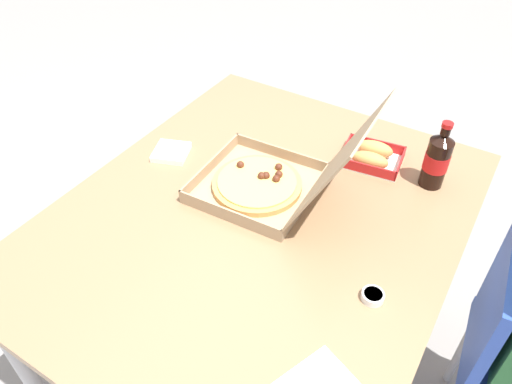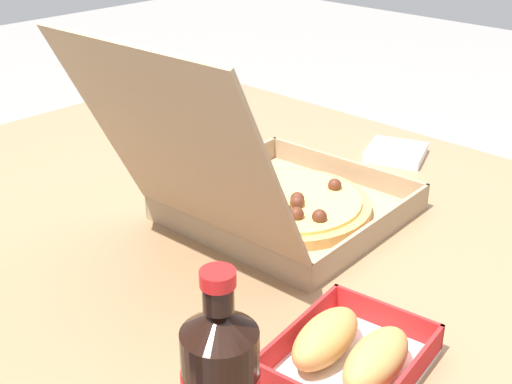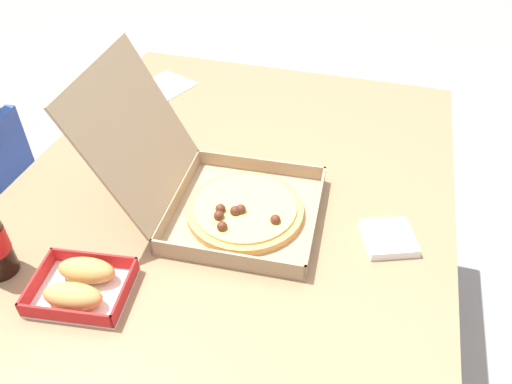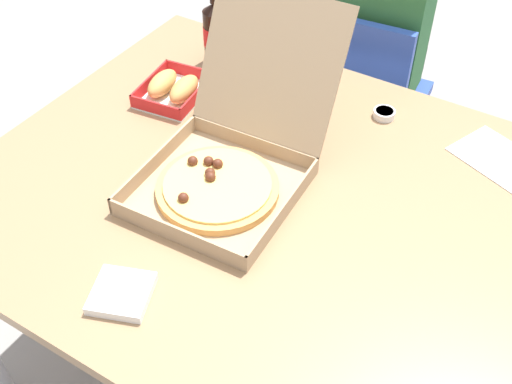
{
  "view_description": "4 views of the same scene",
  "coord_description": "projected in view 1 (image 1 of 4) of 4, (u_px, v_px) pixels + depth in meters",
  "views": [
    {
      "loc": [
        0.87,
        0.53,
        1.72
      ],
      "look_at": [
        -0.03,
        -0.03,
        0.79
      ],
      "focal_mm": 34.17,
      "sensor_mm": 36.0,
      "label": 1
    },
    {
      "loc": [
        -0.75,
        0.71,
        1.28
      ],
      "look_at": [
        -0.09,
        0.01,
        0.81
      ],
      "focal_mm": 47.55,
      "sensor_mm": 36.0,
      "label": 2
    },
    {
      "loc": [
        -0.92,
        -0.32,
        1.55
      ],
      "look_at": [
        -0.04,
        -0.08,
        0.78
      ],
      "focal_mm": 35.07,
      "sensor_mm": 36.0,
      "label": 3
    },
    {
      "loc": [
        0.52,
        -0.89,
        1.73
      ],
      "look_at": [
        -0.01,
        -0.03,
        0.76
      ],
      "focal_mm": 44.62,
      "sensor_mm": 36.0,
      "label": 4
    }
  ],
  "objects": [
    {
      "name": "ground_plane",
      "position": [
        258.0,
        351.0,
        1.91
      ],
      "size": [
        10.0,
        10.0,
        0.0
      ],
      "primitive_type": "plane",
      "color": "gray"
    },
    {
      "name": "dining_table",
      "position": [
        258.0,
        230.0,
        1.46
      ],
      "size": [
        1.33,
        1.09,
        0.74
      ],
      "color": "#997551",
      "rests_on": "ground_plane"
    },
    {
      "name": "pizza_box_open",
      "position": [
        271.0,
        180.0,
        1.45
      ],
      "size": [
        0.36,
        0.51,
        0.35
      ],
      "color": "tan",
      "rests_on": "dining_table"
    },
    {
      "name": "bread_side_box",
      "position": [
        372.0,
        156.0,
        1.58
      ],
      "size": [
        0.17,
        0.21,
        0.06
      ],
      "color": "white",
      "rests_on": "dining_table"
    },
    {
      "name": "cola_bottle",
      "position": [
        437.0,
        159.0,
        1.45
      ],
      "size": [
        0.07,
        0.07,
        0.22
      ],
      "color": "black",
      "rests_on": "dining_table"
    },
    {
      "name": "napkin_pile",
      "position": [
        171.0,
        152.0,
        1.62
      ],
      "size": [
        0.14,
        0.14,
        0.02
      ],
      "primitive_type": "cube",
      "rotation": [
        0.0,
        0.0,
        0.36
      ],
      "color": "white",
      "rests_on": "dining_table"
    },
    {
      "name": "dipping_sauce_cup",
      "position": [
        373.0,
        296.0,
        1.18
      ],
      "size": [
        0.06,
        0.06,
        0.02
      ],
      "color": "white",
      "rests_on": "dining_table"
    }
  ]
}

